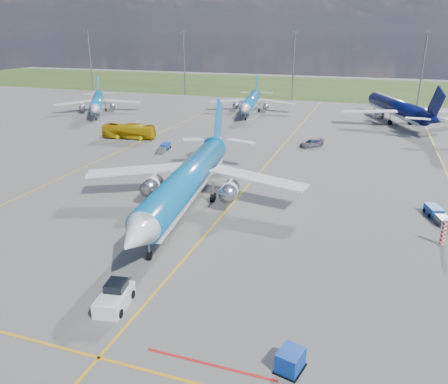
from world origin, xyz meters
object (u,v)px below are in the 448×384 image
(bg_jet_n, at_px, (395,122))
(service_car_b, at_px, (216,167))
(apron_bus, at_px, (129,131))
(uld_container, at_px, (290,360))
(baggage_tug_c, at_px, (164,148))
(warning_post, at_px, (443,233))
(main_airliner, at_px, (189,207))
(bg_jet_nnw, at_px, (251,113))
(service_car_a, at_px, (220,149))
(pushback_tug, at_px, (115,297))
(bg_jet_nw, at_px, (98,113))
(baggage_tug_w, at_px, (437,214))
(service_car_c, at_px, (312,143))

(bg_jet_n, xyz_separation_m, service_car_b, (-30.10, -55.28, 0.73))
(apron_bus, xyz_separation_m, service_car_b, (26.39, -16.55, -0.91))
(uld_container, relative_size, service_car_b, 0.37)
(apron_bus, xyz_separation_m, baggage_tug_c, (11.92, -6.95, -1.08))
(warning_post, bearing_deg, main_airliner, 178.31)
(bg_jet_nnw, bearing_deg, service_car_a, -90.88)
(bg_jet_n, distance_m, baggage_tug_c, 63.82)
(service_car_a, distance_m, service_car_b, 12.35)
(service_car_a, bearing_deg, main_airliner, -103.50)
(pushback_tug, xyz_separation_m, baggage_tug_c, (-19.34, 48.81, -0.26))
(main_airliner, xyz_separation_m, uld_container, (18.75, -25.50, 0.78))
(main_airliner, xyz_separation_m, service_car_b, (-2.04, 16.40, 0.73))
(bg_jet_nw, relative_size, apron_bus, 2.94)
(service_car_b, height_order, baggage_tug_c, service_car_b)
(apron_bus, relative_size, baggage_tug_c, 2.12)
(bg_jet_nw, relative_size, pushback_tug, 5.59)
(pushback_tug, relative_size, service_car_b, 1.18)
(bg_jet_nw, xyz_separation_m, pushback_tug, (56.35, -80.81, 0.83))
(bg_jet_n, relative_size, pushback_tug, 6.91)
(bg_jet_nw, xyz_separation_m, uld_container, (72.26, -83.51, 0.78))
(main_airliner, xyz_separation_m, baggage_tug_w, (31.48, 6.91, 0.58))
(pushback_tug, height_order, service_car_c, pushback_tug)
(warning_post, distance_m, main_airliner, 31.27)
(main_airliner, bearing_deg, pushback_tug, -90.02)
(pushback_tug, xyz_separation_m, uld_container, (15.91, -2.70, -0.05))
(main_airliner, height_order, apron_bus, main_airliner)
(service_car_b, bearing_deg, baggage_tug_c, 78.42)
(bg_jet_n, distance_m, uld_container, 97.63)
(service_car_b, xyz_separation_m, baggage_tug_c, (-14.47, 9.60, -0.16))
(uld_container, distance_m, baggage_tug_w, 34.82)
(service_car_b, distance_m, baggage_tug_w, 34.83)
(uld_container, xyz_separation_m, baggage_tug_c, (-35.25, 51.51, -0.22))
(warning_post, distance_m, baggage_tug_c, 54.81)
(bg_jet_nw, relative_size, service_car_b, 6.60)
(main_airliner, height_order, pushback_tug, main_airliner)
(bg_jet_n, distance_m, baggage_tug_w, 64.87)
(main_airliner, height_order, service_car_c, main_airliner)
(main_airliner, relative_size, uld_container, 22.61)
(bg_jet_nnw, distance_m, bg_jet_n, 39.72)
(baggage_tug_c, bearing_deg, bg_jet_n, 35.19)
(uld_container, relative_size, apron_bus, 0.17)
(bg_jet_n, bearing_deg, bg_jet_nnw, -24.10)
(bg_jet_nnw, distance_m, main_airliner, 74.02)
(service_car_a, bearing_deg, bg_jet_n, 28.14)
(main_airliner, bearing_deg, uld_container, -60.78)
(uld_container, bearing_deg, baggage_tug_c, 138.54)
(bg_jet_nnw, xyz_separation_m, service_car_a, (6.26, -44.81, 0.63))
(bg_jet_nw, height_order, baggage_tug_c, bg_jet_nw)
(main_airliner, height_order, uld_container, main_airliner)
(apron_bus, bearing_deg, pushback_tug, -158.21)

